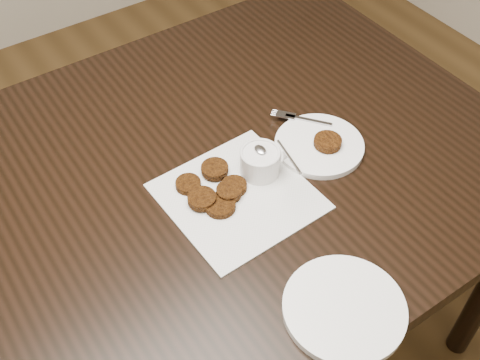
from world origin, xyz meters
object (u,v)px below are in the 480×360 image
at_px(table, 177,290).
at_px(plate_with_patty, 319,143).
at_px(sauce_ramekin, 260,151).
at_px(plate_empty, 344,309).
at_px(napkin, 238,196).

relative_size(table, plate_with_patty, 8.05).
relative_size(table, sauce_ramekin, 13.28).
bearing_deg(plate_with_patty, plate_empty, -123.21).
bearing_deg(sauce_ramekin, plate_empty, -101.35).
bearing_deg(sauce_ramekin, napkin, -158.20).
bearing_deg(sauce_ramekin, plate_with_patty, -4.43).
relative_size(table, plate_empty, 7.31).
height_order(table, sauce_ramekin, sauce_ramekin).
distance_m(plate_with_patty, plate_empty, 0.40).
relative_size(sauce_ramekin, plate_empty, 0.55).
bearing_deg(napkin, plate_empty, -89.01).
relative_size(napkin, plate_with_patty, 1.43).
xyz_separation_m(napkin, sauce_ramekin, (0.07, 0.03, 0.06)).
xyz_separation_m(table, sauce_ramekin, (0.19, -0.07, 0.44)).
distance_m(table, plate_with_patty, 0.52).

